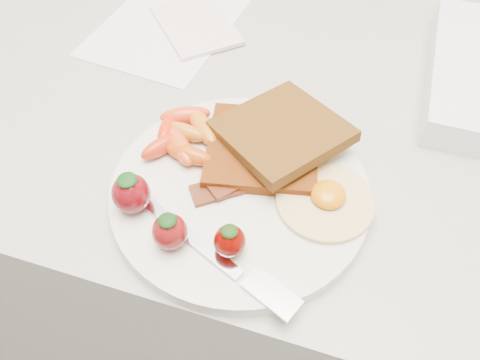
% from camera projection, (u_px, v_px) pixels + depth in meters
% --- Properties ---
extents(counter, '(2.00, 0.60, 0.90)m').
position_uv_depth(counter, '(277.00, 269.00, 0.94)').
color(counter, gray).
rests_on(counter, ground).
extents(plate, '(0.27, 0.27, 0.02)m').
position_uv_depth(plate, '(240.00, 191.00, 0.49)').
color(plate, silver).
rests_on(plate, counter).
extents(toast_lower, '(0.14, 0.14, 0.01)m').
position_uv_depth(toast_lower, '(262.00, 148.00, 0.51)').
color(toast_lower, '#311D05').
rests_on(toast_lower, plate).
extents(toast_upper, '(0.17, 0.17, 0.03)m').
position_uv_depth(toast_upper, '(281.00, 131.00, 0.50)').
color(toast_upper, '#4D250A').
rests_on(toast_upper, toast_lower).
extents(fried_egg, '(0.11, 0.11, 0.02)m').
position_uv_depth(fried_egg, '(326.00, 199.00, 0.47)').
color(fried_egg, beige).
rests_on(fried_egg, plate).
extents(bacon_strips, '(0.12, 0.11, 0.01)m').
position_uv_depth(bacon_strips, '(251.00, 178.00, 0.49)').
color(bacon_strips, '#3C0E07').
rests_on(bacon_strips, plate).
extents(baby_carrots, '(0.09, 0.10, 0.02)m').
position_uv_depth(baby_carrots, '(183.00, 135.00, 0.52)').
color(baby_carrots, '#C26317').
rests_on(baby_carrots, plate).
extents(strawberries, '(0.14, 0.06, 0.05)m').
position_uv_depth(strawberries, '(165.00, 215.00, 0.44)').
color(strawberries, '#60070D').
rests_on(strawberries, plate).
extents(fork, '(0.18, 0.08, 0.00)m').
position_uv_depth(fork, '(225.00, 261.00, 0.43)').
color(fork, silver).
rests_on(fork, plate).
extents(paper_sheet, '(0.20, 0.26, 0.00)m').
position_uv_depth(paper_sheet, '(168.00, 25.00, 0.69)').
color(paper_sheet, silver).
rests_on(paper_sheet, counter).
extents(notepad, '(0.16, 0.17, 0.01)m').
position_uv_depth(notepad, '(196.00, 25.00, 0.69)').
color(notepad, beige).
rests_on(notepad, paper_sheet).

